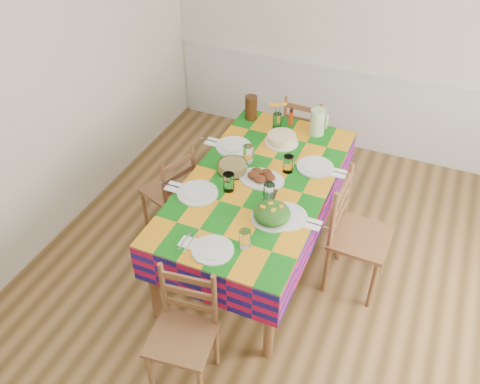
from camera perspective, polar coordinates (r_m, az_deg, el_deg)
name	(u,v)px	position (r m, az deg, el deg)	size (l,w,h in m)	color
room	(303,174)	(3.23, 7.04, 2.06)	(4.58, 5.08, 2.78)	brown
wainscot	(367,110)	(5.75, 14.07, 8.93)	(4.41, 0.06, 0.92)	silver
dining_table	(258,190)	(4.10, 2.09, 0.23)	(1.10, 2.05, 0.80)	brown
setting_near_head	(223,245)	(3.46, -1.87, -6.01)	(0.47, 0.31, 0.14)	silver
setting_left_near	(208,189)	(3.92, -3.62, 0.36)	(0.58, 0.34, 0.15)	silver
setting_left_far	(238,149)	(4.35, -0.24, 4.88)	(0.56, 0.34, 0.15)	silver
setting_right_near	(281,208)	(3.75, 4.63, -1.75)	(0.57, 0.33, 0.15)	silver
setting_right_far	(306,166)	(4.18, 7.46, 2.91)	(0.57, 0.33, 0.15)	silver
meat_platter	(261,177)	(4.04, 2.41, 1.71)	(0.38, 0.27, 0.07)	silver
salad_platter	(272,214)	(3.67, 3.59, -2.44)	(0.30, 0.30, 0.13)	silver
pasta_bowl	(233,167)	(4.11, -0.83, 2.79)	(0.24, 0.24, 0.09)	white
cake	(282,139)	(4.48, 4.71, 5.94)	(0.30, 0.30, 0.08)	silver
serving_utensils	(271,194)	(3.92, 3.46, -0.19)	(0.17, 0.37, 0.01)	black
flower_vase	(277,117)	(4.66, 4.20, 8.44)	(0.16, 0.13, 0.26)	white
hot_sauce	(291,117)	(4.71, 5.74, 8.40)	(0.04, 0.04, 0.17)	red
green_pitcher	(318,122)	(4.60, 8.70, 7.79)	(0.14, 0.14, 0.24)	#A4CA8F
tea_pitcher	(251,108)	(4.78, 1.25, 9.46)	(0.11, 0.11, 0.23)	#321B0B
name_card	(202,262)	(3.39, -4.34, -7.86)	(0.07, 0.02, 0.02)	silver
chair_near	(184,333)	(3.48, -6.33, -15.48)	(0.46, 0.44, 0.93)	brown
chair_far	(305,136)	(5.24, 7.28, 6.31)	(0.43, 0.41, 0.93)	brown
chair_left	(171,191)	(4.55, -7.75, 0.11)	(0.49, 0.50, 0.89)	brown
chair_right	(355,236)	(4.08, 12.76, -4.79)	(0.45, 0.47, 1.04)	brown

